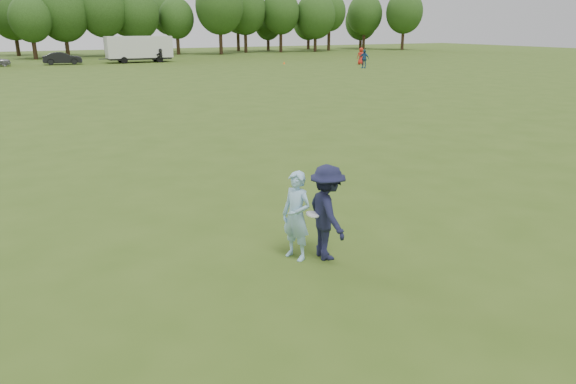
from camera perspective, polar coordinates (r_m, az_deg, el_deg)
name	(u,v)px	position (r m, az deg, el deg)	size (l,w,h in m)	color
ground	(304,246)	(10.96, 1.80, -5.97)	(200.00, 200.00, 0.00)	#365116
thrower	(296,216)	(10.08, 0.94, -2.67)	(0.65, 0.43, 1.80)	#92C2E2
defender	(327,212)	(10.10, 4.37, -2.29)	(1.24, 0.71, 1.92)	#181A35
player_far_b	(364,59)	(58.67, 8.44, 14.43)	(1.16, 0.48, 1.97)	navy
player_far_c	(361,56)	(63.96, 8.12, 14.72)	(0.96, 0.63, 1.97)	red
player_far_d	(161,55)	(69.12, -13.96, 14.51)	(1.60, 0.51, 1.72)	black
car_f	(63,58)	(68.97, -23.77, 13.43)	(1.53, 4.38, 1.44)	black
field_cone	(284,63)	(64.30, -0.43, 14.16)	(0.28, 0.28, 0.30)	#FF5D0D
disc_in_play	(313,214)	(9.99, 2.77, -2.49)	(0.30, 0.31, 0.08)	white
cargo_trailer	(139,48)	(69.77, -16.22, 15.12)	(9.00, 2.75, 3.20)	white
treeline	(61,13)	(85.96, -23.87, 17.76)	(130.35, 18.39, 11.74)	#332114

